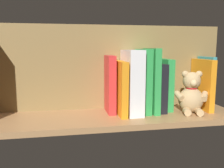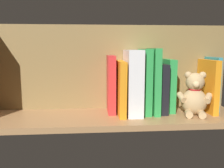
{
  "view_description": "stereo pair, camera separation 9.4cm",
  "coord_description": "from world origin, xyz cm",
  "views": [
    {
      "loc": [
        16.7,
        91.34,
        26.6
      ],
      "look_at": [
        0.0,
        0.0,
        12.57
      ],
      "focal_mm": 38.08,
      "sensor_mm": 36.0,
      "label": 1
    },
    {
      "loc": [
        7.4,
        92.56,
        26.6
      ],
      "look_at": [
        0.0,
        0.0,
        12.57
      ],
      "focal_mm": 38.08,
      "sensor_mm": 36.0,
      "label": 2
    }
  ],
  "objects": [
    {
      "name": "book_3",
      "position": [
        -20.78,
        -3.58,
        10.1
      ],
      "size": [
        2.95,
        14.4,
        20.21
      ],
      "primitive_type": "cube",
      "color": "black",
      "rests_on": "ground_plane"
    },
    {
      "name": "book_7",
      "position": [
        -0.2,
        -4.62,
        11.82
      ],
      "size": [
        3.06,
        12.33,
        23.64
      ],
      "primitive_type": "cube",
      "color": "red",
      "rests_on": "ground_plane"
    },
    {
      "name": "book_6",
      "position": [
        -3.71,
        -1.73,
        10.76
      ],
      "size": [
        2.86,
        18.11,
        21.54
      ],
      "primitive_type": "cube",
      "rotation": [
        0.0,
        -0.01,
        0.0
      ],
      "color": "orange",
      "rests_on": "ground_plane"
    },
    {
      "name": "teddy_bear",
      "position": [
        -32.94,
        2.36,
        7.69
      ],
      "size": [
        13.66,
        12.96,
        17.46
      ],
      "rotation": [
        0.0,
        0.0,
        -0.27
      ],
      "color": "tan",
      "rests_on": "ground_plane"
    },
    {
      "name": "dictionary_thick_white",
      "position": [
        -8.63,
        -1.89,
        12.96
      ],
      "size": [
        5.9,
        17.59,
        25.91
      ],
      "primitive_type": "cube",
      "color": "white",
      "rests_on": "ground_plane"
    },
    {
      "name": "book_2",
      "position": [
        -24.45,
        -4.79,
        11.0
      ],
      "size": [
        3.07,
        11.98,
        22.01
      ],
      "primitive_type": "cube",
      "color": "green",
      "rests_on": "ground_plane"
    },
    {
      "name": "book_1",
      "position": [
        -40.67,
        -2.63,
        10.93
      ],
      "size": [
        2.41,
        16.31,
        21.86
      ],
      "primitive_type": "cube",
      "color": "orange",
      "rests_on": "ground_plane"
    },
    {
      "name": "ground_plane",
      "position": [
        0.0,
        0.0,
        -1.1
      ],
      "size": [
        104.2,
        28.37,
        2.2
      ],
      "primitive_type": "cube",
      "color": "#A87A4C"
    },
    {
      "name": "book_5",
      "position": [
        -13.81,
        -3.1,
        13.13
      ],
      "size": [
        3.22,
        15.36,
        26.27
      ],
      "primitive_type": "cube",
      "rotation": [
        0.0,
        -0.0,
        0.0
      ],
      "color": "green",
      "rests_on": "ground_plane"
    },
    {
      "name": "book_0",
      "position": [
        -43.37,
        -4.55,
        11.43
      ],
      "size": [
        1.68,
        12.47,
        22.87
      ],
      "primitive_type": "cube",
      "color": "teal",
      "rests_on": "ground_plane"
    },
    {
      "name": "shelf_back_panel",
      "position": [
        0.0,
        -11.93,
        18.26
      ],
      "size": [
        104.2,
        1.5,
        36.52
      ],
      "primitive_type": "cube",
      "color": "olive",
      "rests_on": "ground_plane"
    },
    {
      "name": "book_4",
      "position": [
        -17.35,
        -2.85,
        13.28
      ],
      "size": [
        2.77,
        15.87,
        26.57
      ],
      "primitive_type": "cube",
      "rotation": [
        0.0,
        0.01,
        0.0
      ],
      "color": "green",
      "rests_on": "ground_plane"
    }
  ]
}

